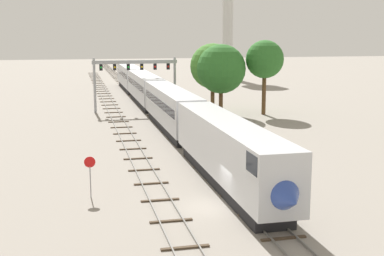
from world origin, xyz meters
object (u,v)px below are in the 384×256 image
at_px(trackside_tree_right, 265,60).
at_px(signal_gantry, 135,72).
at_px(trackside_tree_mid, 213,66).
at_px(passenger_train, 155,96).
at_px(stop_sign, 90,171).
at_px(trackside_tree_left, 221,69).

bearing_deg(trackside_tree_right, signal_gantry, 157.93).
bearing_deg(trackside_tree_mid, passenger_train, 179.69).
height_order(stop_sign, trackside_tree_left, trackside_tree_left).
distance_m(stop_sign, trackside_tree_left, 38.06).
xyz_separation_m(trackside_tree_mid, trackside_tree_right, (6.53, -2.95, 0.99)).
height_order(stop_sign, trackside_tree_right, trackside_tree_right).
bearing_deg(trackside_tree_right, passenger_train, 168.48).
xyz_separation_m(trackside_tree_left, trackside_tree_mid, (-0.57, 2.24, 0.24)).
bearing_deg(passenger_train, stop_sign, -105.89).
bearing_deg(passenger_train, trackside_tree_left, -14.69).
relative_size(stop_sign, trackside_tree_left, 0.30).
xyz_separation_m(stop_sign, trackside_tree_mid, (18.14, 35.08, 4.69)).
relative_size(signal_gantry, trackside_tree_mid, 1.24).
bearing_deg(trackside_tree_left, signal_gantry, 150.69).
xyz_separation_m(stop_sign, trackside_tree_left, (18.71, 32.84, 4.45)).
relative_size(signal_gantry, stop_sign, 4.20).
height_order(stop_sign, trackside_tree_mid, trackside_tree_mid).
relative_size(stop_sign, trackside_tree_right, 0.28).
bearing_deg(stop_sign, trackside_tree_left, 60.33).
distance_m(signal_gantry, trackside_tree_right, 18.36).
relative_size(signal_gantry, trackside_tree_right, 1.18).
bearing_deg(trackside_tree_mid, stop_sign, -117.35).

